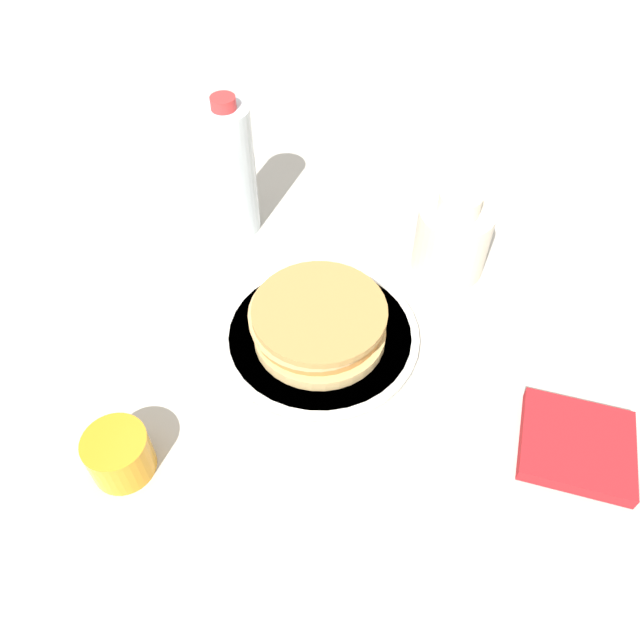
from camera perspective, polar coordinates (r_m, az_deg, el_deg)
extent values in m
plane|color=#BCB7AD|center=(0.88, -0.93, -3.01)|extent=(4.00, 4.00, 0.00)
cylinder|color=silver|center=(0.89, 0.00, -1.41)|extent=(0.26, 0.26, 0.01)
cylinder|color=silver|center=(0.89, 0.00, -1.31)|extent=(0.28, 0.28, 0.01)
cylinder|color=#D9B772|center=(0.88, -0.03, -1.18)|extent=(0.19, 0.19, 0.02)
cylinder|color=#B37638|center=(0.87, -0.21, 0.13)|extent=(0.19, 0.19, 0.02)
cylinder|color=#E4B271|center=(0.86, -0.40, 0.49)|extent=(0.19, 0.19, 0.01)
cylinder|color=#B28647|center=(0.85, -0.05, 0.79)|extent=(0.19, 0.19, 0.01)
cylinder|color=orange|center=(0.80, -17.88, -11.60)|extent=(0.08, 0.08, 0.06)
cylinder|color=beige|center=(0.98, 11.96, 7.16)|extent=(0.11, 0.11, 0.11)
cylinder|color=beige|center=(0.93, 12.66, 10.39)|extent=(0.06, 0.06, 0.03)
cylinder|color=silver|center=(1.01, -8.04, 13.27)|extent=(0.07, 0.07, 0.22)
cylinder|color=red|center=(0.95, -8.85, 19.03)|extent=(0.04, 0.04, 0.02)
cube|color=red|center=(0.85, 22.43, -10.51)|extent=(0.15, 0.16, 0.02)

